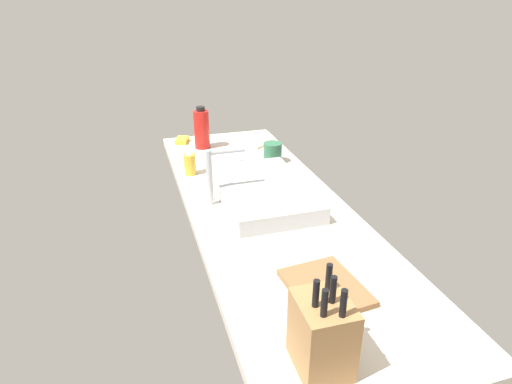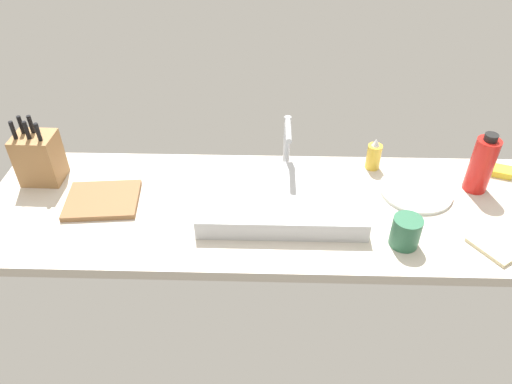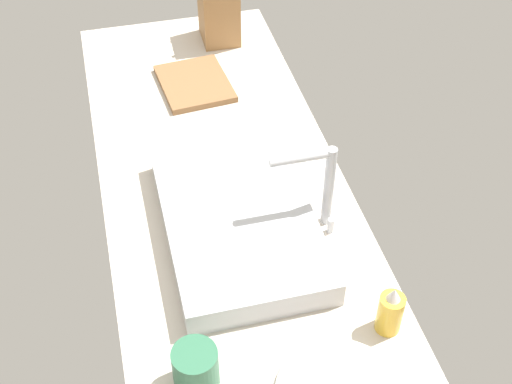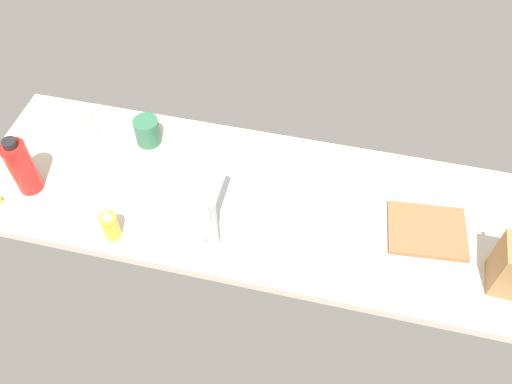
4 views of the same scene
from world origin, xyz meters
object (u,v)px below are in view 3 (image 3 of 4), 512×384
at_px(cutting_board, 195,83).
at_px(coffee_mug, 196,368).
at_px(knife_block, 219,13).
at_px(faucet, 321,181).
at_px(sink_basin, 239,221).
at_px(soap_bottle, 390,312).

distance_m(cutting_board, coffee_mug, 0.98).
relative_size(knife_block, coffee_mug, 2.48).
bearing_deg(cutting_board, coffee_mug, -10.12).
bearing_deg(faucet, sink_basin, -96.66).
bearing_deg(soap_bottle, cutting_board, -166.30).
relative_size(faucet, soap_bottle, 1.81).
height_order(knife_block, cutting_board, knife_block).
distance_m(soap_bottle, coffee_mug, 0.40).
xyz_separation_m(cutting_board, soap_bottle, (0.93, 0.23, 0.04)).
relative_size(faucet, knife_block, 0.92).
relative_size(soap_bottle, coffee_mug, 1.26).
xyz_separation_m(soap_bottle, coffee_mug, (0.03, -0.40, -0.00)).
xyz_separation_m(faucet, knife_block, (-0.86, -0.05, -0.04)).
bearing_deg(sink_basin, knife_block, 171.19).
distance_m(knife_block, soap_bottle, 1.18).
distance_m(faucet, soap_bottle, 0.33).
height_order(knife_block, coffee_mug, knife_block).
bearing_deg(soap_bottle, faucet, -171.43).
bearing_deg(faucet, knife_block, -176.39).
bearing_deg(sink_basin, faucet, 83.34).
height_order(sink_basin, cutting_board, sink_basin).
bearing_deg(sink_basin, cutting_board, 179.64).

